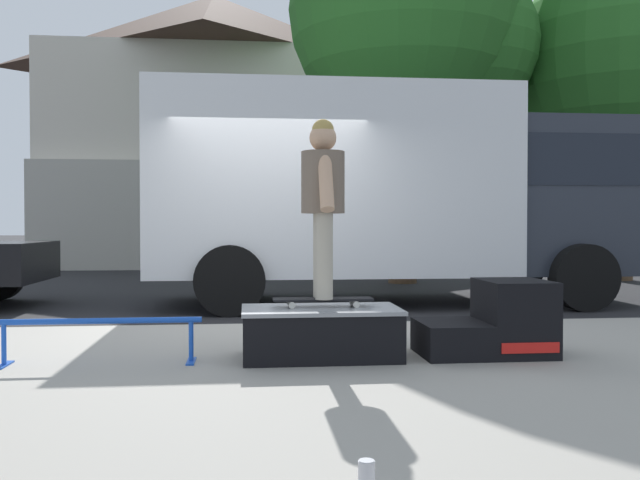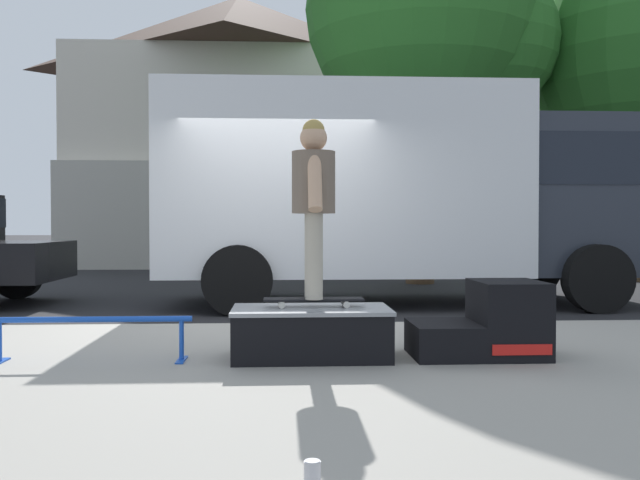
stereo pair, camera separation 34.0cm
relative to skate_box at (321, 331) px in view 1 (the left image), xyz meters
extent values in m
plane|color=black|center=(-0.28, 2.42, -0.33)|extent=(140.00, 140.00, 0.00)
cube|color=gray|center=(-0.28, -0.58, -0.27)|extent=(50.00, 5.00, 0.12)
cube|color=black|center=(0.00, 0.00, -0.01)|extent=(1.20, 0.66, 0.39)
cube|color=gray|center=(0.00, 0.00, 0.17)|extent=(1.22, 0.68, 0.03)
cube|color=black|center=(1.04, 0.00, -0.08)|extent=(0.51, 0.64, 0.27)
cube|color=black|center=(1.55, 0.00, 0.09)|extent=(0.51, 0.64, 0.59)
cube|color=red|center=(1.55, -0.32, -0.10)|extent=(0.45, 0.01, 0.08)
cylinder|color=blue|center=(-1.66, -0.05, 0.11)|extent=(1.51, 0.04, 0.04)
cylinder|color=blue|center=(-2.34, -0.05, -0.05)|extent=(0.04, 0.04, 0.32)
cube|color=blue|center=(-2.34, -0.05, -0.20)|extent=(0.06, 0.28, 0.01)
cylinder|color=blue|center=(-0.99, -0.05, -0.05)|extent=(0.04, 0.04, 0.32)
cube|color=blue|center=(-0.99, -0.05, -0.20)|extent=(0.06, 0.28, 0.01)
cube|color=black|center=(0.02, 0.05, 0.24)|extent=(0.78, 0.20, 0.02)
cylinder|color=silver|center=(0.27, 0.14, 0.21)|extent=(0.05, 0.03, 0.05)
cylinder|color=silver|center=(0.27, -0.04, 0.21)|extent=(0.05, 0.03, 0.05)
cylinder|color=silver|center=(-0.23, 0.14, 0.21)|extent=(0.05, 0.03, 0.05)
cylinder|color=silver|center=(-0.23, -0.04, 0.21)|extent=(0.05, 0.03, 0.05)
cylinder|color=#B7AD99|center=(0.02, 0.14, 0.58)|extent=(0.14, 0.14, 0.66)
cylinder|color=#B7AD99|center=(0.02, -0.03, 0.58)|extent=(0.14, 0.14, 0.66)
cylinder|color=#726051|center=(0.02, 0.05, 1.15)|extent=(0.34, 0.34, 0.48)
cylinder|color=tan|center=(0.02, 0.26, 1.14)|extent=(0.11, 0.29, 0.46)
cylinder|color=tan|center=(0.02, -0.16, 1.14)|extent=(0.11, 0.29, 0.46)
sphere|color=tan|center=(0.02, 0.05, 1.50)|extent=(0.21, 0.21, 0.21)
sphere|color=tan|center=(0.02, 0.05, 1.56)|extent=(0.17, 0.17, 0.17)
cylinder|color=silver|center=(-0.11, -2.68, -0.15)|extent=(0.07, 0.07, 0.12)
cylinder|color=silver|center=(-0.11, -2.68, -0.09)|extent=(0.06, 0.06, 0.00)
cube|color=white|center=(0.61, 4.62, 1.42)|extent=(5.00, 2.35, 2.60)
cube|color=#282D38|center=(4.06, 4.62, 1.22)|extent=(1.90, 2.16, 2.20)
cube|color=black|center=(4.06, 4.62, 1.70)|extent=(1.92, 2.19, 0.70)
cylinder|color=black|center=(3.91, 5.80, 0.12)|extent=(0.90, 0.28, 0.90)
cylinder|color=black|center=(3.91, 3.45, 0.12)|extent=(0.90, 0.28, 0.90)
cylinder|color=black|center=(-0.79, 5.80, 0.12)|extent=(0.90, 0.28, 0.90)
cylinder|color=black|center=(-0.79, 3.45, 0.12)|extent=(0.90, 0.28, 0.90)
cube|color=black|center=(-3.98, 4.74, 0.31)|extent=(1.10, 1.85, 0.55)
cylinder|color=brown|center=(2.50, 8.08, 1.59)|extent=(0.56, 0.56, 3.85)
sphere|color=#286623|center=(2.50, 8.08, 4.98)|extent=(4.51, 4.51, 4.51)
sphere|color=#286623|center=(3.74, 8.08, 4.42)|extent=(2.93, 2.93, 2.93)
cylinder|color=brown|center=(7.13, 8.28, 1.18)|extent=(0.56, 0.56, 3.03)
sphere|color=#286623|center=(7.13, 8.28, 4.16)|extent=(4.50, 4.50, 4.50)
cube|color=beige|center=(-1.59, 16.80, 2.67)|extent=(9.00, 7.50, 6.00)
cube|color=#B2ADA3|center=(-1.59, 12.80, 1.07)|extent=(9.00, 0.50, 2.80)
pyramid|color=#473328|center=(-1.59, 16.80, 6.87)|extent=(9.54, 7.95, 2.40)
camera|label=1|loc=(-0.57, -5.28, 0.83)|focal=38.62mm
camera|label=2|loc=(-0.23, -5.31, 0.83)|focal=38.62mm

